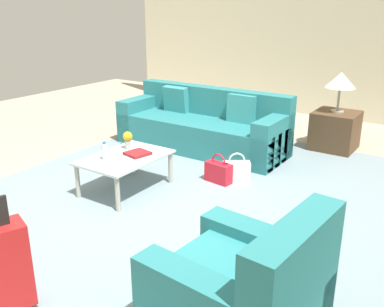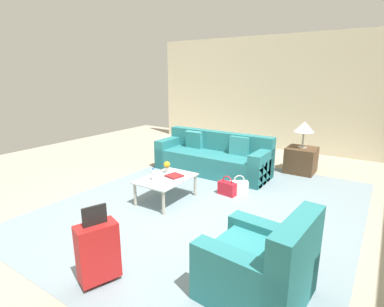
{
  "view_description": "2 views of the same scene",
  "coord_description": "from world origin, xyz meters",
  "views": [
    {
      "loc": [
        2.87,
        2.61,
        1.99
      ],
      "look_at": [
        -0.33,
        0.45,
        0.64
      ],
      "focal_mm": 40.0,
      "sensor_mm": 36.0,
      "label": 1
    },
    {
      "loc": [
        3.29,
        2.45,
        2.08
      ],
      "look_at": [
        -0.82,
        -0.26,
        0.77
      ],
      "focal_mm": 28.0,
      "sensor_mm": 36.0,
      "label": 2
    }
  ],
  "objects": [
    {
      "name": "flower_vase",
      "position": [
        -0.62,
        -0.65,
        0.53
      ],
      "size": [
        0.11,
        0.11,
        0.21
      ],
      "color": "#B2B7BC",
      "rests_on": "coffee_table"
    },
    {
      "name": "table_lamp",
      "position": [
        -3.2,
        1.0,
        0.99
      ],
      "size": [
        0.42,
        0.42,
        0.56
      ],
      "color": "#ADA899",
      "rests_on": "side_table"
    },
    {
      "name": "water_bottle",
      "position": [
        -0.2,
        -0.6,
        0.5
      ],
      "size": [
        0.06,
        0.06,
        0.2
      ],
      "color": "silver",
      "rests_on": "coffee_table"
    },
    {
      "name": "suitcase_red",
      "position": [
        1.6,
        0.2,
        0.36
      ],
      "size": [
        0.45,
        0.35,
        0.85
      ],
      "color": "red",
      "rests_on": "ground"
    },
    {
      "name": "area_rug",
      "position": [
        -0.6,
        0.2,
        0.0
      ],
      "size": [
        5.2,
        4.4,
        0.01
      ],
      "primitive_type": "cube",
      "color": "gray",
      "rests_on": "ground"
    },
    {
      "name": "coffee_table_book",
      "position": [
        -0.52,
        -0.42,
        0.42
      ],
      "size": [
        0.28,
        0.28,
        0.03
      ],
      "primitive_type": "cube",
      "rotation": [
        0.0,
        0.0,
        -0.2
      ],
      "color": "maroon",
      "rests_on": "coffee_table"
    },
    {
      "name": "armchair",
      "position": [
        0.91,
        1.67,
        0.3
      ],
      "size": [
        0.94,
        0.99,
        0.91
      ],
      "color": "teal",
      "rests_on": "ground"
    },
    {
      "name": "ground_plane",
      "position": [
        0.0,
        0.0,
        0.0
      ],
      "size": [
        12.0,
        12.0,
        0.0
      ],
      "primitive_type": "plane",
      "color": "#A89E89"
    },
    {
      "name": "coffee_table",
      "position": [
        -0.4,
        -0.5,
        0.36
      ],
      "size": [
        0.99,
        0.68,
        0.41
      ],
      "color": "silver",
      "rests_on": "ground"
    },
    {
      "name": "handbag_red",
      "position": [
        -1.18,
        0.25,
        0.13
      ],
      "size": [
        0.18,
        0.34,
        0.36
      ],
      "color": "red",
      "rests_on": "ground"
    },
    {
      "name": "handbag_white",
      "position": [
        -1.33,
        0.41,
        0.13
      ],
      "size": [
        0.3,
        0.34,
        0.36
      ],
      "color": "white",
      "rests_on": "ground"
    },
    {
      "name": "side_table",
      "position": [
        -3.2,
        1.0,
        0.27
      ],
      "size": [
        0.6,
        0.6,
        0.55
      ],
      "primitive_type": "cube",
      "color": "#513823",
      "rests_on": "ground"
    },
    {
      "name": "wall_left",
      "position": [
        -5.06,
        0.0,
        1.55
      ],
      "size": [
        0.12,
        8.0,
        3.1
      ],
      "primitive_type": "cube",
      "color": "beige",
      "rests_on": "ground"
    },
    {
      "name": "handbag_olive",
      "position": [
        -0.86,
        -0.96,
        0.13
      ],
      "size": [
        0.23,
        0.35,
        0.36
      ],
      "color": "olive",
      "rests_on": "ground"
    },
    {
      "name": "couch",
      "position": [
        -2.19,
        -0.6,
        0.3
      ],
      "size": [
        0.87,
        2.47,
        0.85
      ],
      "color": "teal",
      "rests_on": "ground"
    }
  ]
}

